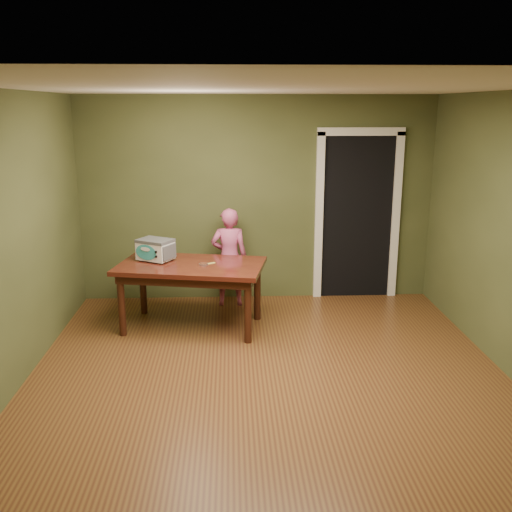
% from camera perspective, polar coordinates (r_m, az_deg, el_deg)
% --- Properties ---
extents(floor, '(5.00, 5.00, 0.00)m').
position_cam_1_polar(floor, '(5.32, 1.35, -12.73)').
color(floor, brown).
rests_on(floor, ground).
extents(room_shell, '(4.52, 5.02, 2.61)m').
position_cam_1_polar(room_shell, '(4.78, 1.48, 5.76)').
color(room_shell, '#4A522B').
rests_on(room_shell, ground).
extents(doorway, '(1.10, 0.66, 2.25)m').
position_cam_1_polar(doorway, '(7.79, 9.61, 4.20)').
color(doorway, black).
rests_on(doorway, ground).
extents(dining_table, '(1.74, 1.19, 0.75)m').
position_cam_1_polar(dining_table, '(6.43, -6.50, -1.64)').
color(dining_table, '#39110D').
rests_on(dining_table, floor).
extents(toy_oven, '(0.47, 0.42, 0.25)m').
position_cam_1_polar(toy_oven, '(6.57, -10.04, 0.70)').
color(toy_oven, '#4C4F54').
rests_on(toy_oven, dining_table).
extents(baking_pan, '(0.10, 0.10, 0.02)m').
position_cam_1_polar(baking_pan, '(6.33, -5.26, -0.82)').
color(baking_pan, silver).
rests_on(baking_pan, dining_table).
extents(spatula, '(0.16, 0.12, 0.01)m').
position_cam_1_polar(spatula, '(6.37, -4.83, -0.79)').
color(spatula, '#DBD35F').
rests_on(spatula, dining_table).
extents(child, '(0.45, 0.30, 1.25)m').
position_cam_1_polar(child, '(7.14, -2.69, -0.12)').
color(child, '#C75283').
rests_on(child, floor).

